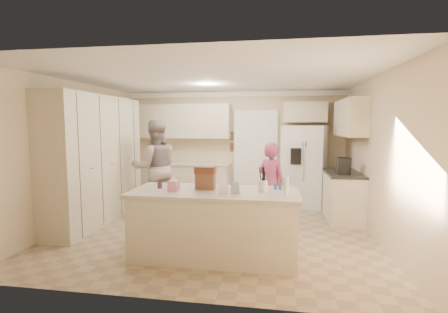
% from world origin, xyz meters
% --- Properties ---
extents(floor, '(5.20, 4.60, 0.02)m').
position_xyz_m(floor, '(0.00, 0.00, -0.01)').
color(floor, tan).
rests_on(floor, ground).
extents(ceiling, '(5.20, 4.60, 0.02)m').
position_xyz_m(ceiling, '(0.00, 0.00, 2.61)').
color(ceiling, white).
rests_on(ceiling, wall_back).
extents(wall_back, '(5.20, 0.02, 2.60)m').
position_xyz_m(wall_back, '(0.00, 2.31, 1.30)').
color(wall_back, beige).
rests_on(wall_back, ground).
extents(wall_front, '(5.20, 0.02, 2.60)m').
position_xyz_m(wall_front, '(0.00, -2.31, 1.30)').
color(wall_front, beige).
rests_on(wall_front, ground).
extents(wall_left, '(0.02, 4.60, 2.60)m').
position_xyz_m(wall_left, '(-2.61, 0.00, 1.30)').
color(wall_left, beige).
rests_on(wall_left, ground).
extents(wall_right, '(0.02, 4.60, 2.60)m').
position_xyz_m(wall_right, '(2.61, 0.00, 1.30)').
color(wall_right, beige).
rests_on(wall_right, ground).
extents(crown_back, '(5.20, 0.08, 0.12)m').
position_xyz_m(crown_back, '(0.00, 2.26, 2.53)').
color(crown_back, white).
rests_on(crown_back, wall_back).
extents(pantry_bank, '(0.60, 2.60, 2.35)m').
position_xyz_m(pantry_bank, '(-2.30, 0.20, 1.18)').
color(pantry_bank, beige).
rests_on(pantry_bank, floor).
extents(back_base_cab, '(2.20, 0.60, 0.88)m').
position_xyz_m(back_base_cab, '(-1.15, 2.00, 0.44)').
color(back_base_cab, beige).
rests_on(back_base_cab, floor).
extents(back_countertop, '(2.24, 0.63, 0.04)m').
position_xyz_m(back_countertop, '(-1.15, 1.99, 0.90)').
color(back_countertop, beige).
rests_on(back_countertop, back_base_cab).
extents(back_upper_cab, '(2.20, 0.35, 0.80)m').
position_xyz_m(back_upper_cab, '(-1.15, 2.12, 1.90)').
color(back_upper_cab, beige).
rests_on(back_upper_cab, wall_back).
extents(doorway_opening, '(0.90, 0.06, 2.10)m').
position_xyz_m(doorway_opening, '(0.55, 2.28, 1.05)').
color(doorway_opening, black).
rests_on(doorway_opening, floor).
extents(doorway_casing, '(1.02, 0.03, 2.22)m').
position_xyz_m(doorway_casing, '(0.55, 2.24, 1.05)').
color(doorway_casing, white).
rests_on(doorway_casing, floor).
extents(wall_frame_upper, '(0.15, 0.02, 0.20)m').
position_xyz_m(wall_frame_upper, '(0.02, 2.27, 1.55)').
color(wall_frame_upper, brown).
rests_on(wall_frame_upper, wall_back).
extents(wall_frame_lower, '(0.15, 0.02, 0.20)m').
position_xyz_m(wall_frame_lower, '(0.02, 2.27, 1.28)').
color(wall_frame_lower, brown).
rests_on(wall_frame_lower, wall_back).
extents(refrigerator, '(1.07, 0.94, 1.80)m').
position_xyz_m(refrigerator, '(1.66, 1.97, 0.90)').
color(refrigerator, white).
rests_on(refrigerator, floor).
extents(fridge_seam, '(0.02, 0.02, 1.78)m').
position_xyz_m(fridge_seam, '(1.66, 1.62, 0.90)').
color(fridge_seam, gray).
rests_on(fridge_seam, refrigerator).
extents(fridge_dispenser, '(0.22, 0.03, 0.35)m').
position_xyz_m(fridge_dispenser, '(1.44, 1.61, 1.15)').
color(fridge_dispenser, black).
rests_on(fridge_dispenser, refrigerator).
extents(fridge_handle_l, '(0.02, 0.02, 0.85)m').
position_xyz_m(fridge_handle_l, '(1.61, 1.60, 1.05)').
color(fridge_handle_l, silver).
rests_on(fridge_handle_l, refrigerator).
extents(fridge_handle_r, '(0.02, 0.02, 0.85)m').
position_xyz_m(fridge_handle_r, '(1.71, 1.60, 1.05)').
color(fridge_handle_r, silver).
rests_on(fridge_handle_r, refrigerator).
extents(over_fridge_cab, '(0.95, 0.35, 0.45)m').
position_xyz_m(over_fridge_cab, '(1.65, 2.12, 2.10)').
color(over_fridge_cab, beige).
rests_on(over_fridge_cab, wall_back).
extents(right_base_cab, '(0.60, 1.20, 0.88)m').
position_xyz_m(right_base_cab, '(2.30, 1.00, 0.44)').
color(right_base_cab, beige).
rests_on(right_base_cab, floor).
extents(right_countertop, '(0.63, 1.24, 0.04)m').
position_xyz_m(right_countertop, '(2.29, 1.00, 0.90)').
color(right_countertop, '#2D2B28').
rests_on(right_countertop, right_base_cab).
extents(right_upper_cab, '(0.35, 1.50, 0.70)m').
position_xyz_m(right_upper_cab, '(2.43, 1.20, 1.95)').
color(right_upper_cab, beige).
rests_on(right_upper_cab, wall_right).
extents(coffee_maker, '(0.22, 0.28, 0.30)m').
position_xyz_m(coffee_maker, '(2.25, 0.80, 1.07)').
color(coffee_maker, black).
rests_on(coffee_maker, right_countertop).
extents(island_base, '(2.20, 0.90, 0.88)m').
position_xyz_m(island_base, '(0.20, -1.10, 0.44)').
color(island_base, beige).
rests_on(island_base, floor).
extents(island_top, '(2.28, 0.96, 0.05)m').
position_xyz_m(island_top, '(0.20, -1.10, 0.90)').
color(island_top, beige).
rests_on(island_top, island_base).
extents(utensil_crock, '(0.13, 0.13, 0.15)m').
position_xyz_m(utensil_crock, '(0.85, -1.05, 1.00)').
color(utensil_crock, white).
rests_on(utensil_crock, island_top).
extents(tissue_box, '(0.13, 0.13, 0.14)m').
position_xyz_m(tissue_box, '(-0.35, -1.20, 1.00)').
color(tissue_box, pink).
rests_on(tissue_box, island_top).
extents(tissue_plume, '(0.08, 0.08, 0.08)m').
position_xyz_m(tissue_plume, '(-0.35, -1.20, 1.10)').
color(tissue_plume, white).
rests_on(tissue_plume, tissue_box).
extents(dollhouse_body, '(0.26, 0.18, 0.22)m').
position_xyz_m(dollhouse_body, '(0.05, -1.00, 1.04)').
color(dollhouse_body, brown).
rests_on(dollhouse_body, island_top).
extents(dollhouse_roof, '(0.28, 0.20, 0.10)m').
position_xyz_m(dollhouse_roof, '(0.05, -1.00, 1.20)').
color(dollhouse_roof, '#592D1E').
rests_on(dollhouse_roof, dollhouse_body).
extents(jam_jar, '(0.07, 0.07, 0.09)m').
position_xyz_m(jam_jar, '(-0.60, -1.05, 0.97)').
color(jam_jar, '#59263F').
rests_on(jam_jar, island_top).
extents(greeting_card_a, '(0.12, 0.06, 0.16)m').
position_xyz_m(greeting_card_a, '(0.35, -1.30, 1.01)').
color(greeting_card_a, white).
rests_on(greeting_card_a, island_top).
extents(greeting_card_b, '(0.12, 0.05, 0.16)m').
position_xyz_m(greeting_card_b, '(0.50, -1.25, 1.01)').
color(greeting_card_b, silver).
rests_on(greeting_card_b, island_top).
extents(water_bottle, '(0.07, 0.07, 0.24)m').
position_xyz_m(water_bottle, '(1.15, -1.25, 1.04)').
color(water_bottle, silver).
rests_on(water_bottle, island_top).
extents(shaker_salt, '(0.05, 0.05, 0.09)m').
position_xyz_m(shaker_salt, '(1.02, -0.88, 0.97)').
color(shaker_salt, '#3C4CA1').
rests_on(shaker_salt, island_top).
extents(shaker_pepper, '(0.05, 0.05, 0.09)m').
position_xyz_m(shaker_pepper, '(1.09, -0.88, 0.97)').
color(shaker_pepper, '#3C4CA1').
rests_on(shaker_pepper, island_top).
extents(teen_boy, '(1.17, 1.09, 1.92)m').
position_xyz_m(teen_boy, '(-1.36, 0.76, 0.96)').
color(teen_boy, gray).
rests_on(teen_boy, floor).
extents(teen_girl, '(0.66, 0.61, 1.52)m').
position_xyz_m(teen_girl, '(0.96, 0.37, 0.76)').
color(teen_girl, '#BB4A8B').
rests_on(teen_girl, floor).
extents(fridge_magnets, '(0.76, 0.02, 1.44)m').
position_xyz_m(fridge_magnets, '(1.66, 1.61, 0.90)').
color(fridge_magnets, tan).
rests_on(fridge_magnets, refrigerator).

